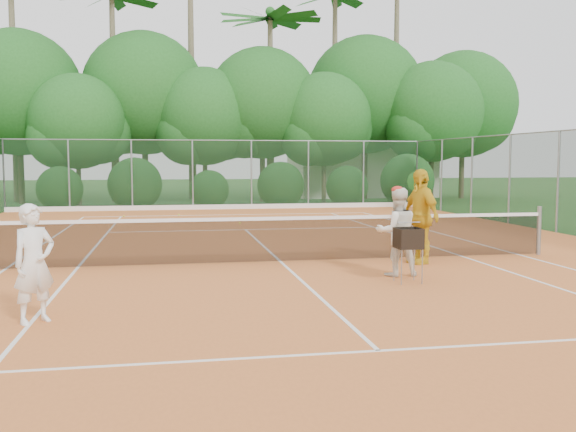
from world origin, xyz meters
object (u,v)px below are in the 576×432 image
Objects in this scene: player_white at (34,264)px; ball_hopper at (408,239)px; player_yellow at (420,216)px; player_center_grp at (397,232)px.

player_white is 6.10m from ball_hopper.
ball_hopper is (-1.02, -1.98, -0.22)m from player_yellow.
player_center_grp is 1.73× the size of ball_hopper.
player_white is at bearing -74.18° from player_yellow.
player_center_grp is 0.85× the size of player_yellow.
player_yellow reaches higher than player_center_grp.
ball_hopper is (-0.04, -0.68, -0.06)m from player_center_grp.
player_center_grp is at bearing -17.20° from player_white.
player_white is 0.80× the size of player_yellow.
player_yellow is 2.04× the size of ball_hopper.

